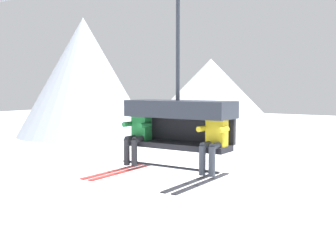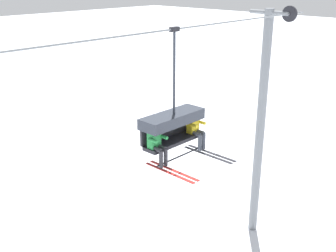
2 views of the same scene
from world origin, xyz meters
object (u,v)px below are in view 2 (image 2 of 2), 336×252
at_px(lift_tower_far, 261,123).
at_px(chairlift_chair, 172,122).
at_px(skier_yellow, 196,128).
at_px(skier_green, 158,143).

bearing_deg(lift_tower_far, chairlift_chair, -173.15).
height_order(lift_tower_far, chairlift_chair, lift_tower_far).
xyz_separation_m(lift_tower_far, chairlift_chair, (-5.92, -0.71, 1.72)).
xyz_separation_m(chairlift_chair, skier_yellow, (0.79, -0.22, -0.32)).
xyz_separation_m(lift_tower_far, skier_green, (-6.71, -0.93, 1.39)).
relative_size(lift_tower_far, chairlift_chair, 2.70).
bearing_deg(skier_green, chairlift_chair, 15.65).
height_order(lift_tower_far, skier_yellow, lift_tower_far).
distance_m(lift_tower_far, skier_yellow, 5.40).
relative_size(skier_green, skier_yellow, 1.00).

